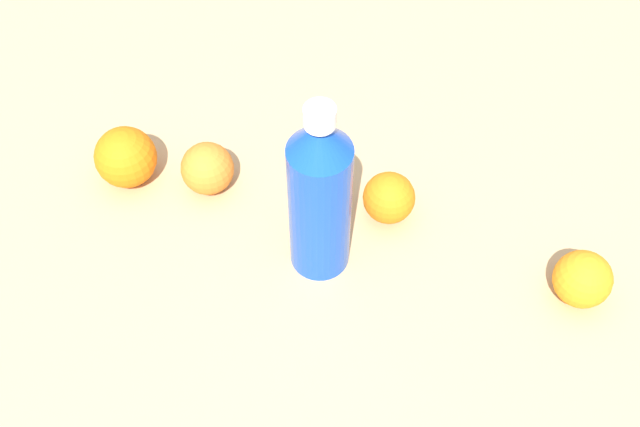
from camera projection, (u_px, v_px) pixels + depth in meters
name	position (u px, v px, depth m)	size (l,w,h in m)	color
ground_plane	(297.00, 255.00, 0.94)	(2.40, 2.40, 0.00)	tan
water_bottle	(320.00, 193.00, 0.84)	(0.07, 0.07, 0.25)	blue
orange_0	(207.00, 168.00, 0.97)	(0.07, 0.07, 0.07)	orange
orange_1	(126.00, 157.00, 0.97)	(0.08, 0.08, 0.08)	orange
orange_2	(389.00, 198.00, 0.95)	(0.06, 0.06, 0.06)	orange
orange_3	(582.00, 279.00, 0.88)	(0.07, 0.07, 0.07)	orange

